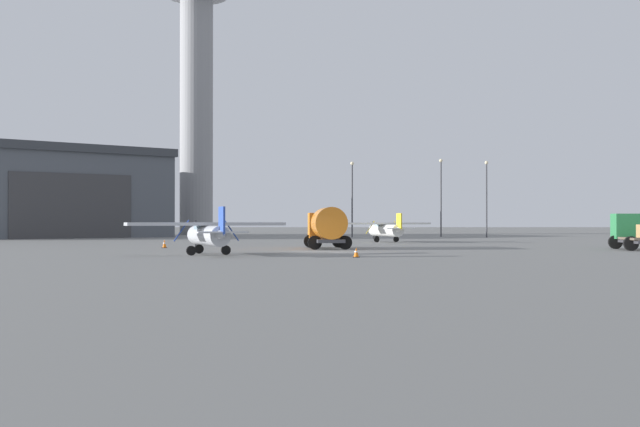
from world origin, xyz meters
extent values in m
plane|color=slate|center=(0.00, 0.00, 0.00)|extent=(400.00, 400.00, 0.00)
cylinder|color=gray|center=(-19.12, 64.77, 17.84)|extent=(4.91, 4.91, 35.67)
cube|color=#4C5159|center=(-35.37, 47.19, 5.06)|extent=(33.09, 31.95, 10.13)
cube|color=#35393E|center=(-35.37, 47.19, 10.63)|extent=(33.93, 32.79, 1.00)
cube|color=#38383A|center=(-29.22, 38.98, 3.80)|extent=(11.56, 8.73, 7.60)
cylinder|color=white|center=(6.03, 23.75, 1.13)|extent=(2.99, 5.84, 1.15)
cone|color=#38383D|center=(5.00, 26.69, 1.13)|extent=(1.03, 1.05, 0.80)
cube|color=#38383D|center=(5.00, 26.69, 1.13)|extent=(0.11, 0.08, 1.76)
cube|color=white|center=(5.94, 24.01, 1.80)|extent=(9.21, 4.37, 0.19)
cylinder|color=gold|center=(7.34, 24.50, 1.42)|extent=(0.89, 0.37, 1.26)
cylinder|color=gold|center=(4.54, 23.52, 1.42)|extent=(0.89, 0.37, 1.26)
cube|color=#99B7C6|center=(5.66, 24.80, 1.45)|extent=(1.20, 1.27, 0.65)
cone|color=white|center=(7.06, 20.80, 1.22)|extent=(1.24, 1.51, 0.86)
cube|color=gold|center=(7.06, 20.80, 1.97)|extent=(0.44, 1.00, 1.58)
cube|color=white|center=(7.06, 20.80, 1.36)|extent=(2.90, 1.71, 0.09)
cylinder|color=black|center=(5.30, 25.85, 0.28)|extent=(0.58, 0.33, 0.56)
cylinder|color=black|center=(7.05, 23.91, 0.28)|extent=(0.58, 0.33, 0.56)
cylinder|color=black|center=(5.13, 23.23, 0.28)|extent=(0.58, 0.33, 0.56)
cylinder|color=#B7BABF|center=(-6.79, -4.56, 1.17)|extent=(3.39, 5.99, 1.19)
cone|color=#38383D|center=(-8.02, -1.58, 1.17)|extent=(1.10, 1.12, 0.83)
cube|color=#38383D|center=(-8.02, -1.58, 1.17)|extent=(0.11, 0.09, 1.82)
cube|color=#B7BABF|center=(-6.90, -4.29, 1.86)|extent=(9.42, 5.01, 0.19)
cylinder|color=#2847A8|center=(-5.48, -3.71, 1.47)|extent=(0.90, 0.43, 1.30)
cylinder|color=#2847A8|center=(-8.32, -4.88, 1.47)|extent=(0.90, 0.43, 1.30)
cube|color=#99B7C6|center=(-7.23, -3.50, 1.50)|extent=(1.28, 1.34, 0.67)
cone|color=#B7BABF|center=(-5.56, -7.54, 1.27)|extent=(1.34, 1.58, 0.89)
cube|color=#2847A8|center=(-5.56, -7.54, 2.04)|extent=(0.51, 1.02, 1.63)
cube|color=#B7BABF|center=(-5.56, -7.54, 1.41)|extent=(2.99, 1.90, 0.10)
cylinder|color=black|center=(-7.67, -2.43, 0.29)|extent=(0.59, 0.37, 0.58)
cylinder|color=black|center=(-5.74, -4.33, 0.29)|extent=(0.59, 0.37, 0.58)
cylinder|color=black|center=(-7.69, -5.14, 0.29)|extent=(0.59, 0.37, 0.58)
cube|color=#38383D|center=(0.38, 6.16, 0.62)|extent=(2.54, 6.29, 0.24)
cube|color=orange|center=(0.16, 8.35, 1.70)|extent=(2.57, 1.95, 1.92)
cube|color=#99B7C6|center=(0.08, 9.15, 2.08)|extent=(2.05, 0.29, 0.96)
cylinder|color=orange|center=(0.49, 5.15, 1.89)|extent=(2.70, 4.32, 2.29)
cylinder|color=black|center=(-0.91, 8.18, 0.50)|extent=(1.02, 0.37, 1.00)
cylinder|color=black|center=(1.25, 8.40, 0.50)|extent=(1.02, 0.37, 1.00)
cylinder|color=black|center=(-0.51, 4.22, 0.50)|extent=(1.02, 0.37, 1.00)
cylinder|color=black|center=(1.65, 4.44, 0.50)|extent=(1.02, 0.37, 1.00)
cube|color=#38383D|center=(22.44, 3.81, 0.62)|extent=(2.49, 5.75, 0.24)
cube|color=#287A42|center=(22.59, 5.82, 1.66)|extent=(2.68, 1.77, 1.84)
cube|color=#99B7C6|center=(22.65, 6.54, 2.03)|extent=(2.18, 0.25, 0.92)
cylinder|color=black|center=(21.44, 5.85, 0.50)|extent=(1.02, 0.35, 1.00)
cylinder|color=black|center=(21.15, 2.22, 0.50)|extent=(1.02, 0.35, 1.00)
cylinder|color=#38383D|center=(20.13, 44.88, 4.51)|extent=(0.18, 0.18, 9.02)
sphere|color=#F9E5B2|center=(20.13, 44.88, 9.24)|extent=(0.44, 0.44, 0.44)
cylinder|color=#38383D|center=(3.53, 44.91, 4.47)|extent=(0.18, 0.18, 8.94)
sphere|color=#F9E5B2|center=(3.53, 44.91, 9.16)|extent=(0.44, 0.44, 0.44)
cylinder|color=#38383D|center=(15.08, 48.78, 4.79)|extent=(0.18, 0.18, 9.59)
sphere|color=#F9E5B2|center=(15.08, 48.78, 9.81)|extent=(0.44, 0.44, 0.44)
cube|color=black|center=(-11.94, 7.59, 0.02)|extent=(0.36, 0.36, 0.04)
cone|color=orange|center=(-11.94, 7.59, 0.34)|extent=(0.30, 0.30, 0.60)
cylinder|color=white|center=(-11.94, 7.59, 0.37)|extent=(0.21, 0.21, 0.08)
cube|color=black|center=(1.98, -7.45, 0.02)|extent=(0.36, 0.36, 0.04)
cone|color=orange|center=(1.98, -7.45, 0.30)|extent=(0.30, 0.30, 0.52)
cylinder|color=white|center=(1.98, -7.45, 0.33)|extent=(0.21, 0.21, 0.08)
camera|label=1|loc=(0.28, -50.89, 2.05)|focal=43.53mm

